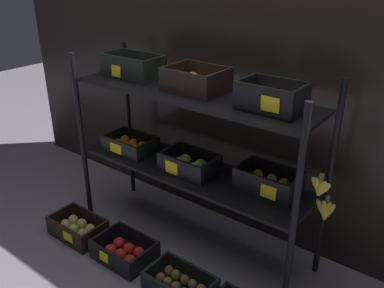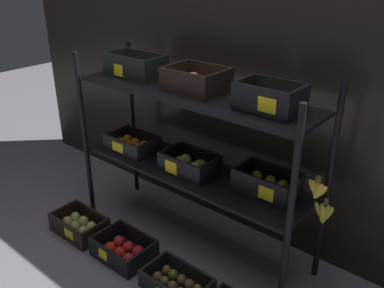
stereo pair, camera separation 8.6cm
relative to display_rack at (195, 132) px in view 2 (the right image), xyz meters
The scene contains 6 objects.
ground_plane 0.75m from the display_rack, 161.98° to the right, with size 10.00×10.00×0.00m, color slate.
storefront_wall 0.46m from the display_rack, 92.57° to the left, with size 3.87×0.12×1.95m, color black.
display_rack is the anchor object (origin of this frame).
crate_ground_pear 1.03m from the display_rack, 146.45° to the right, with size 0.36×0.23×0.13m.
crate_ground_apple_red 0.84m from the display_rack, 120.64° to the right, with size 0.35×0.26×0.12m.
crate_ground_kiwi 0.84m from the display_rack, 63.17° to the right, with size 0.37×0.23×0.11m.
Camera 2 is at (1.36, -1.63, 1.65)m, focal length 38.18 mm.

